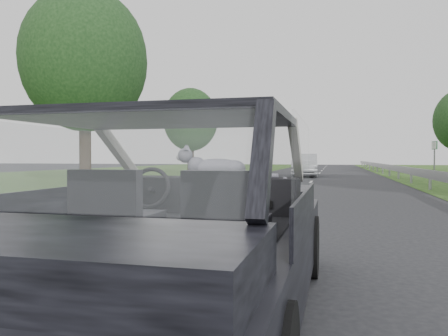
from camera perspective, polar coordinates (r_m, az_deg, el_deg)
The scene contains 11 objects.
ground at distance 3.40m, azimuth -5.46°, elevation -18.76°, with size 140.00×140.00×0.00m, color #38383A.
subject_car at distance 3.22m, azimuth -5.49°, elevation -6.57°, with size 1.80×4.00×1.45m, color black.
dashboard at distance 3.80m, azimuth -2.30°, elevation -3.46°, with size 1.58×0.45×0.30m, color black.
driver_seat at distance 3.10m, azimuth -14.31°, elevation -4.03°, with size 0.50×0.72×0.42m, color black.
passenger_seat at distance 2.81m, azimuth 0.21°, elevation -4.55°, with size 0.50×0.72×0.42m, color black.
steering_wheel at distance 3.66m, azimuth -9.66°, elevation -2.57°, with size 0.36×0.36×0.04m, color black.
cat at distance 3.72m, azimuth -0.87°, elevation 0.17°, with size 0.62×0.19×0.28m, color #91909B.
other_car at distance 26.85m, azimuth 10.48°, elevation 0.36°, with size 1.67×4.23×1.39m, color #B9BCC0.
highway_sign at distance 31.64m, azimuth 25.78°, elevation 1.15°, with size 0.09×0.89×2.23m, color #0E6529.
tree_5 at distance 21.50m, azimuth -17.73°, elevation 9.87°, with size 5.76×5.76×8.73m, color #163215, non-canonical shape.
tree_6 at distance 31.88m, azimuth -4.39°, elevation 4.70°, with size 3.97×3.97×6.02m, color #163215, non-canonical shape.
Camera 1 is at (1.08, -3.00, 1.17)m, focal length 35.00 mm.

